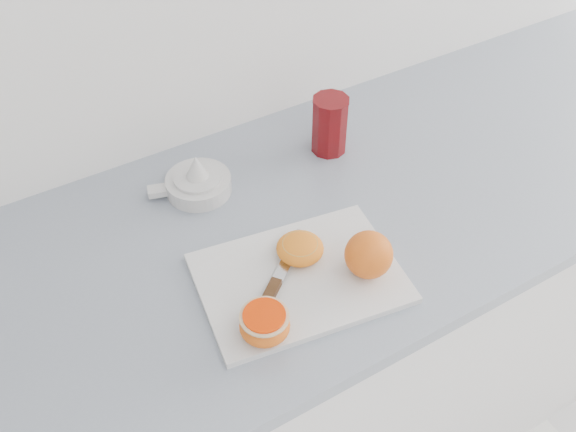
{
  "coord_description": "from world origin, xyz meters",
  "views": [
    {
      "loc": [
        -0.65,
        1.0,
        1.7
      ],
      "look_at": [
        -0.27,
        1.65,
        0.96
      ],
      "focal_mm": 40.0,
      "sensor_mm": 36.0,
      "label": 1
    }
  ],
  "objects_px": {
    "cutting_board": "(300,278)",
    "citrus_juicer": "(197,182)",
    "red_tumbler": "(330,127)",
    "half_orange": "(265,324)",
    "counter": "(323,341)"
  },
  "relations": [
    {
      "from": "cutting_board",
      "to": "citrus_juicer",
      "type": "xyz_separation_m",
      "value": [
        -0.05,
        0.28,
        0.02
      ]
    },
    {
      "from": "citrus_juicer",
      "to": "cutting_board",
      "type": "bearing_deg",
      "value": -80.1
    },
    {
      "from": "half_orange",
      "to": "red_tumbler",
      "type": "distance_m",
      "value": 0.47
    },
    {
      "from": "counter",
      "to": "half_orange",
      "type": "relative_size",
      "value": 34.57
    },
    {
      "from": "counter",
      "to": "red_tumbler",
      "type": "height_order",
      "value": "red_tumbler"
    },
    {
      "from": "cutting_board",
      "to": "citrus_juicer",
      "type": "distance_m",
      "value": 0.29
    },
    {
      "from": "half_orange",
      "to": "red_tumbler",
      "type": "relative_size",
      "value": 0.64
    },
    {
      "from": "counter",
      "to": "citrus_juicer",
      "type": "xyz_separation_m",
      "value": [
        -0.2,
        0.15,
        0.47
      ]
    },
    {
      "from": "counter",
      "to": "half_orange",
      "type": "height_order",
      "value": "half_orange"
    },
    {
      "from": "cutting_board",
      "to": "red_tumbler",
      "type": "distance_m",
      "value": 0.35
    },
    {
      "from": "citrus_juicer",
      "to": "red_tumbler",
      "type": "height_order",
      "value": "red_tumbler"
    },
    {
      "from": "half_orange",
      "to": "citrus_juicer",
      "type": "height_order",
      "value": "citrus_juicer"
    },
    {
      "from": "citrus_juicer",
      "to": "half_orange",
      "type": "bearing_deg",
      "value": -98.7
    },
    {
      "from": "counter",
      "to": "citrus_juicer",
      "type": "relative_size",
      "value": 16.95
    },
    {
      "from": "cutting_board",
      "to": "red_tumbler",
      "type": "relative_size",
      "value": 2.72
    }
  ]
}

